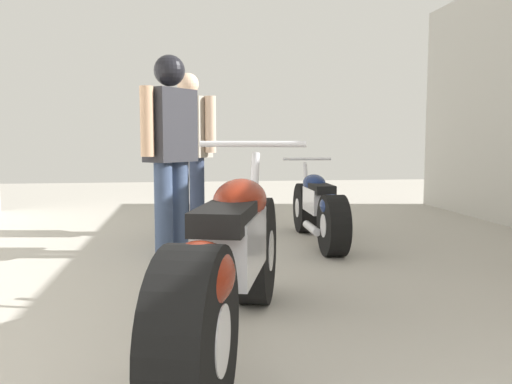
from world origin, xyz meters
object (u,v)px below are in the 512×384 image
(motorcycle_maroon_cruiser, at_px, (230,265))
(motorcycle_black_naked, at_px, (319,209))
(mechanic_in_blue, at_px, (189,144))
(mechanic_with_helmet, at_px, (170,136))

(motorcycle_maroon_cruiser, height_order, motorcycle_black_naked, motorcycle_maroon_cruiser)
(motorcycle_maroon_cruiser, distance_m, mechanic_in_blue, 3.31)
(motorcycle_black_naked, distance_m, mechanic_with_helmet, 1.61)
(motorcycle_maroon_cruiser, relative_size, motorcycle_black_naked, 1.21)
(mechanic_in_blue, bearing_deg, mechanic_with_helmet, -99.33)
(motorcycle_black_naked, relative_size, mechanic_in_blue, 1.03)
(motorcycle_black_naked, height_order, mechanic_with_helmet, mechanic_with_helmet)
(mechanic_with_helmet, bearing_deg, motorcycle_maroon_cruiser, -81.88)
(motorcycle_maroon_cruiser, relative_size, mechanic_in_blue, 1.25)
(motorcycle_maroon_cruiser, bearing_deg, motorcycle_black_naked, 66.90)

